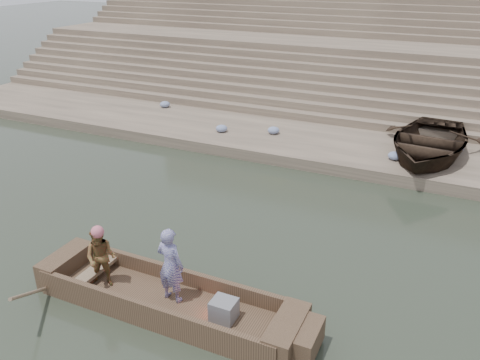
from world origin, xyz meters
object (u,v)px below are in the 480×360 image
Objects in this scene: main_rowboat at (166,304)px; standing_man at (170,265)px; television at (223,309)px; beached_rowboat at (429,142)px; rowing_man at (101,257)px.

standing_man reaches higher than main_rowboat.
main_rowboat is at bearing 45.39° from standing_man.
beached_rowboat is at bearing 75.34° from television.
main_rowboat is at bearing 180.00° from television.
rowing_man is at bearing -175.72° from main_rowboat.
rowing_man is at bearing -177.74° from television.
television is 10.26m from beached_rowboat.
main_rowboat is 10.87× the size of television.
television is at bearing -17.27° from rowing_man.
main_rowboat is 1.63m from rowing_man.
television is (1.18, -0.09, -0.60)m from standing_man.
television is (1.29, 0.00, 0.31)m from main_rowboat.
main_rowboat is 1.02× the size of beached_rowboat.
rowing_man is 0.27× the size of beached_rowboat.
standing_man reaches higher than rowing_man.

